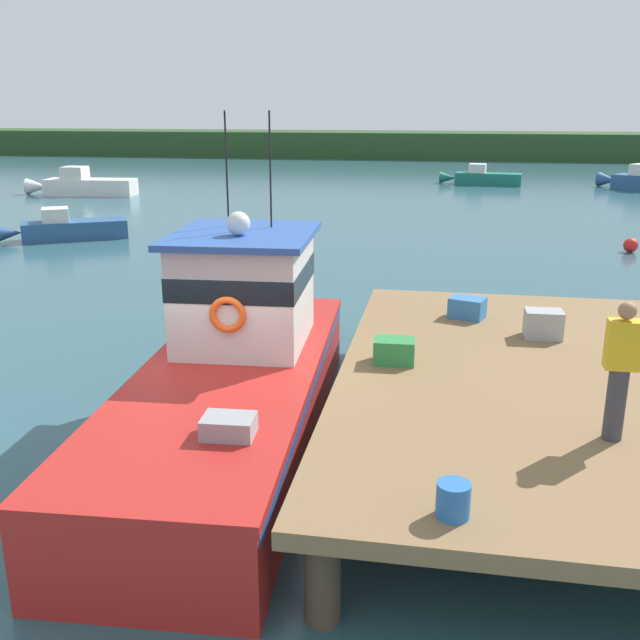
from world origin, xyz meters
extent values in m
plane|color=#2D5660|center=(0.00, 0.00, 0.00)|extent=(200.00, 200.00, 0.00)
cylinder|color=#4C3D2D|center=(2.20, -4.10, 0.50)|extent=(0.36, 0.36, 1.00)
cylinder|color=#4C3D2D|center=(2.20, 4.10, 0.50)|extent=(0.36, 0.36, 1.00)
cube|color=olive|center=(4.80, 0.00, 1.10)|extent=(6.00, 9.00, 0.20)
cube|color=red|center=(0.20, -0.56, 0.55)|extent=(2.93, 8.12, 1.10)
cone|color=red|center=(-0.06, 4.33, 0.55)|extent=(1.20, 1.86, 1.10)
cube|color=#234C9E|center=(0.20, -0.56, 1.00)|extent=(2.94, 7.96, 0.12)
cube|color=red|center=(0.20, -0.56, 1.16)|extent=(2.97, 8.13, 0.12)
cube|color=silver|center=(0.14, 0.64, 2.00)|extent=(2.02, 2.30, 1.80)
cube|color=black|center=(0.14, 0.64, 2.31)|extent=(2.04, 2.32, 0.36)
cube|color=#2D56A8|center=(0.14, 0.64, 2.95)|extent=(2.27, 2.61, 0.10)
sphere|color=white|center=(0.15, 0.34, 3.18)|extent=(0.36, 0.36, 0.36)
cylinder|color=black|center=(-0.24, 1.12, 3.90)|extent=(0.03, 0.03, 1.80)
cylinder|color=black|center=(0.46, 1.15, 3.90)|extent=(0.03, 0.03, 1.80)
cube|color=#939399|center=(0.87, -2.73, 1.28)|extent=(0.62, 0.47, 0.36)
torus|color=orange|center=(-0.05, -3.38, 1.16)|extent=(0.59, 0.59, 0.12)
torus|color=#EA5119|center=(0.20, -0.50, 2.00)|extent=(0.54, 0.13, 0.54)
cube|color=#2D8442|center=(2.55, 0.12, 1.38)|extent=(0.62, 0.46, 0.36)
cube|color=#9E9EA3|center=(4.87, 1.75, 1.43)|extent=(0.61, 0.45, 0.46)
cube|color=#3370B2|center=(3.67, 2.70, 1.38)|extent=(0.71, 0.61, 0.37)
cylinder|color=#2866B2|center=(3.40, -3.96, 1.37)|extent=(0.32, 0.32, 0.34)
cylinder|color=#383842|center=(5.21, -1.99, 1.63)|extent=(0.22, 0.22, 0.86)
cube|color=gold|center=(5.21, -1.99, 2.34)|extent=(0.36, 0.22, 0.56)
sphere|color=#9E7051|center=(5.21, -1.99, 2.73)|extent=(0.20, 0.20, 0.20)
cone|color=#285184|center=(12.98, 37.32, 0.44)|extent=(1.48, 1.45, 0.87)
cube|color=#196B5B|center=(5.75, 37.38, 0.37)|extent=(4.24, 1.87, 0.74)
cone|color=#196B5B|center=(3.22, 37.74, 0.37)|extent=(1.12, 0.88, 0.74)
cube|color=silver|center=(5.04, 37.48, 1.02)|extent=(1.16, 1.18, 0.56)
cube|color=#285184|center=(-10.61, 15.00, 0.34)|extent=(3.89, 2.87, 0.69)
cone|color=#285184|center=(-12.68, 13.87, 0.34)|extent=(1.16, 1.05, 0.69)
cube|color=silver|center=(-11.19, 14.68, 0.94)|extent=(1.29, 1.30, 0.51)
cube|color=white|center=(-16.59, 27.96, 0.45)|extent=(5.09, 2.04, 0.90)
cone|color=white|center=(-19.68, 27.67, 0.45)|extent=(1.32, 1.02, 0.90)
cube|color=silver|center=(-17.45, 27.88, 1.24)|extent=(1.35, 1.37, 0.68)
sphere|color=#EA5B19|center=(-5.35, 17.31, 0.24)|extent=(0.48, 0.48, 0.48)
sphere|color=red|center=(9.54, 15.91, 0.25)|extent=(0.49, 0.49, 0.49)
cube|color=#284723|center=(0.00, 62.00, 1.20)|extent=(120.00, 8.00, 2.40)
camera|label=1|loc=(3.21, -9.95, 4.88)|focal=40.21mm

